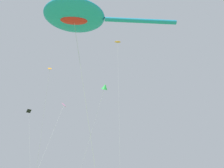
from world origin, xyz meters
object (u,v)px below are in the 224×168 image
Objects in this scene: big_show_kite at (77,17)px; small_kite_delta_white at (62,110)px; small_kite_diamond_red at (105,87)px; small_kite_streamer_purple at (118,43)px; small_kite_box_yellow at (48,85)px; small_kite_bird_shape at (29,115)px.

small_kite_delta_white is (8.18, 10.36, -4.73)m from big_show_kite.
big_show_kite is 9.54m from small_kite_diamond_red.
big_show_kite is 14.02m from small_kite_delta_white.
big_show_kite is at bearing -109.48° from small_kite_streamer_purple.
small_kite_box_yellow is 0.61× the size of small_kite_streamer_purple.
small_kite_streamer_purple reaches higher than small_kite_diamond_red.
big_show_kite is 1.00× the size of small_kite_box_yellow.
small_kite_streamer_purple reaches higher than small_kite_bird_shape.
small_kite_delta_white is at bearing 120.28° from small_kite_diamond_red.
small_kite_bird_shape reaches higher than small_kite_diamond_red.
big_show_kite is 24.49m from small_kite_bird_shape.
small_kite_delta_white is at bearing -163.65° from small_kite_streamer_purple.
small_kite_bird_shape is at bearing 150.63° from small_kite_delta_white.
small_kite_streamer_purple is (6.85, 2.22, 12.61)m from small_kite_diamond_red.
small_kite_streamer_purple reaches higher than small_kite_delta_white.
small_kite_bird_shape is 0.51× the size of small_kite_streamer_purple.
small_kite_streamer_purple is at bearing 80.05° from small_kite_box_yellow.
small_kite_bird_shape is 0.84× the size of small_kite_box_yellow.
small_kite_bird_shape is at bearing -62.74° from big_show_kite.
small_kite_delta_white is 0.45× the size of small_kite_streamer_purple.
small_kite_streamer_purple is (5.08, -16.71, 12.69)m from small_kite_bird_shape.
small_kite_delta_white is 0.73× the size of small_kite_box_yellow.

